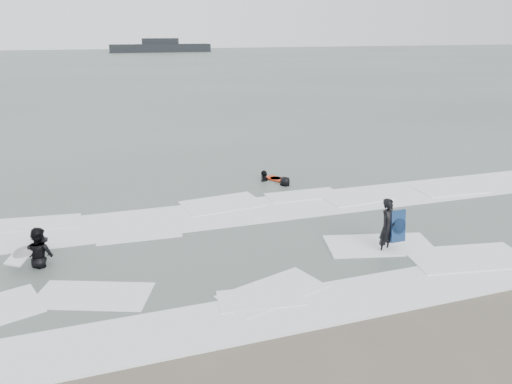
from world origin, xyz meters
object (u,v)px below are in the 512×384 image
object	(u,v)px
surfer_wading	(42,267)
vessel_horizon	(161,47)
surfer_right_near	(264,181)
surfer_breaker	(40,254)
surfer_centre	(385,253)
surfer_right_far	(285,187)

from	to	relation	value
surfer_wading	vessel_horizon	xyz separation A→B (m)	(20.82, 130.57, 1.38)
surfer_right_near	surfer_breaker	bearing A→B (deg)	-21.39
surfer_wading	surfer_right_near	bearing A→B (deg)	-105.71
vessel_horizon	surfer_centre	bearing A→B (deg)	-94.81
surfer_breaker	vessel_horizon	bearing A→B (deg)	58.13
surfer_centre	vessel_horizon	distance (m)	133.20
surfer_wading	surfer_right_near	size ratio (longest dim) A/B	1.04
surfer_breaker	surfer_right_near	distance (m)	9.95
surfer_centre	surfer_breaker	distance (m)	10.20
surfer_wading	surfer_right_far	size ratio (longest dim) A/B	1.09
surfer_wading	surfer_right_near	distance (m)	10.33
surfer_wading	surfer_right_far	bearing A→B (deg)	-112.10
surfer_breaker	surfer_right_far	size ratio (longest dim) A/B	0.93
surfer_wading	surfer_right_far	xyz separation A→B (m)	(9.14, 4.81, 0.00)
surfer_right_near	vessel_horizon	bearing A→B (deg)	-146.61
surfer_breaker	surfer_right_far	world-z (taller)	surfer_right_far
surfer_centre	surfer_right_far	bearing A→B (deg)	68.81
surfer_centre	surfer_right_near	world-z (taller)	surfer_centre
vessel_horizon	surfer_wading	bearing A→B (deg)	-99.06
surfer_breaker	surfer_right_far	xyz separation A→B (m)	(9.24, 3.92, 0.00)
surfer_centre	vessel_horizon	bearing A→B (deg)	59.85
surfer_centre	surfer_right_far	size ratio (longest dim) A/B	1.07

